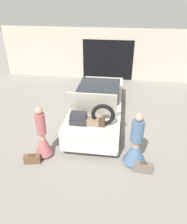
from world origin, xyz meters
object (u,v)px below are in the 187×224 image
object	(u,v)px
car	(98,104)
suitcase_beside_left_person	(32,159)
suitcase_beside_right_person	(143,168)
person_right	(136,147)
person_left	(43,139)

from	to	relation	value
car	suitcase_beside_left_person	world-z (taller)	car
suitcase_beside_left_person	suitcase_beside_right_person	bearing A→B (deg)	1.09
person_right	person_left	bearing A→B (deg)	88.27
person_left	suitcase_beside_right_person	bearing A→B (deg)	98.39
car	suitcase_beside_left_person	bearing A→B (deg)	-119.28
person_right	suitcase_beside_left_person	world-z (taller)	person_right
car	person_right	size ratio (longest dim) A/B	2.98
car	suitcase_beside_right_person	distance (m)	3.29
car	person_left	world-z (taller)	car
person_right	suitcase_beside_right_person	xyz separation A→B (m)	(0.23, -0.37, -0.43)
person_left	suitcase_beside_right_person	size ratio (longest dim) A/B	3.15
car	suitcase_beside_right_person	xyz separation A→B (m)	(1.61, -2.83, -0.45)
car	suitcase_beside_right_person	bearing A→B (deg)	-60.35
person_right	car	bearing A→B (deg)	26.74
car	suitcase_beside_left_person	size ratio (longest dim) A/B	10.08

